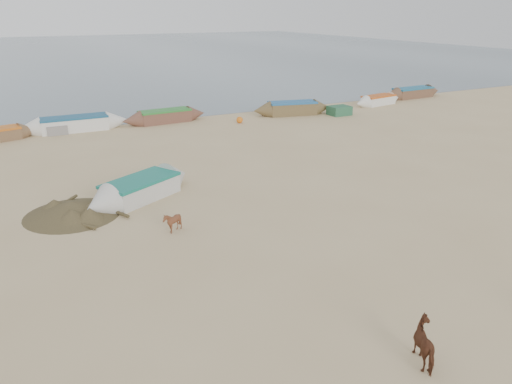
# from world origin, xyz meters

# --- Properties ---
(ground) EXTENTS (140.00, 140.00, 0.00)m
(ground) POSITION_xyz_m (0.00, 0.00, 0.00)
(ground) COLOR tan
(ground) RESTS_ON ground
(sea) EXTENTS (160.00, 160.00, 0.00)m
(sea) POSITION_xyz_m (0.00, 82.00, 0.01)
(sea) COLOR slate
(sea) RESTS_ON ground
(calf_front) EXTENTS (0.81, 0.75, 0.76)m
(calf_front) POSITION_xyz_m (-3.16, 4.16, 0.38)
(calf_front) COLOR brown
(calf_front) RESTS_ON ground
(calf_right) EXTENTS (0.82, 0.95, 0.93)m
(calf_right) POSITION_xyz_m (-0.36, -4.89, 0.47)
(calf_right) COLOR #572E1C
(calf_right) RESTS_ON ground
(near_canoe) EXTENTS (5.42, 3.86, 0.85)m
(near_canoe) POSITION_xyz_m (-3.26, 7.90, 0.42)
(near_canoe) COLOR beige
(near_canoe) RESTS_ON ground
(debris_pile) EXTENTS (3.97, 3.97, 0.53)m
(debris_pile) POSITION_xyz_m (-6.03, 7.37, 0.27)
(debris_pile) COLOR brown
(debris_pile) RESTS_ON ground
(waterline_canoes) EXTENTS (56.09, 4.78, 0.96)m
(waterline_canoes) POSITION_xyz_m (0.25, 20.69, 0.43)
(waterline_canoes) COLOR brown
(waterline_canoes) RESTS_ON ground
(beach_clutter) EXTENTS (43.95, 4.41, 0.64)m
(beach_clutter) POSITION_xyz_m (3.83, 19.56, 0.30)
(beach_clutter) COLOR #2E6832
(beach_clutter) RESTS_ON ground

